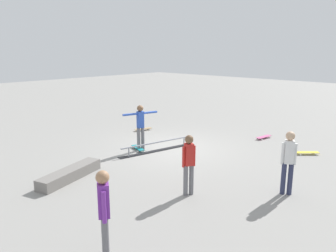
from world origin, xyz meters
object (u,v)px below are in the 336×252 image
skater_main (140,124)px  loose_skateboard_yellow (307,152)px  loose_skateboard_pink (264,137)px  grind_rail (158,147)px  bystander_purple_shirt (104,211)px  bystander_white_shirt (288,159)px  bystander_red_shirt (189,162)px  skate_ledge (70,174)px  loose_skateboard_natural (143,129)px  skateboard_main (138,148)px

skater_main → loose_skateboard_yellow: skater_main is taller
loose_skateboard_pink → grind_rail: bearing=162.3°
bystander_purple_shirt → bystander_white_shirt: bearing=110.9°
bystander_red_shirt → bystander_white_shirt: size_ratio=0.95×
bystander_white_shirt → skate_ledge: bearing=1.5°
loose_skateboard_natural → bystander_white_shirt: bearing=91.8°
grind_rail → loose_skateboard_pink: size_ratio=3.79×
skater_main → skateboard_main: size_ratio=2.02×
bystander_white_shirt → loose_skateboard_pink: bystander_white_shirt is taller
skater_main → grind_rail: bearing=141.4°
loose_skateboard_pink → bystander_red_shirt: bearing=-161.4°
bystander_red_shirt → loose_skateboard_natural: bearing=-94.8°
skateboard_main → bystander_purple_shirt: bystander_purple_shirt is taller
skate_ledge → bystander_red_shirt: size_ratio=1.38×
bystander_purple_shirt → loose_skateboard_pink: bystander_purple_shirt is taller
bystander_white_shirt → skateboard_main: bearing=-31.5°
skateboard_main → bystander_purple_shirt: size_ratio=0.50×
skateboard_main → bystander_purple_shirt: 6.55m
bystander_white_shirt → loose_skateboard_natural: (-2.16, -7.61, -0.85)m
skater_main → bystander_white_shirt: (0.07, 5.50, -0.04)m
skate_ledge → loose_skateboard_natural: skate_ledge is taller
loose_skateboard_pink → loose_skateboard_natural: same height
skater_main → bystander_purple_shirt: (4.82, 4.35, -0.03)m
bystander_red_shirt → loose_skateboard_natural: (-3.86, -5.81, -0.81)m
bystander_purple_shirt → loose_skateboard_yellow: (-8.40, 0.33, -0.86)m
grind_rail → skateboard_main: size_ratio=3.78×
bystander_white_shirt → loose_skateboard_yellow: 3.84m
skateboard_main → loose_skateboard_pink: bearing=78.8°
bystander_red_shirt → bystander_white_shirt: bearing=162.2°
grind_rail → bystander_purple_shirt: bystander_purple_shirt is taller
grind_rail → skater_main: size_ratio=1.88×
bystander_red_shirt → bystander_purple_shirt: bystander_purple_shirt is taller
skate_ledge → skater_main: 3.41m
skateboard_main → loose_skateboard_pink: same height
skater_main → loose_skateboard_natural: size_ratio=2.01×
grind_rail → bystander_white_shirt: size_ratio=1.90×
bystander_purple_shirt → skate_ledge: bearing=-168.0°
skateboard_main → grind_rail: bearing=53.7°
skateboard_main → bystander_red_shirt: 4.22m
skateboard_main → loose_skateboard_natural: bearing=152.0°
grind_rail → loose_skateboard_natural: bearing=-111.0°
skater_main → bystander_white_shirt: 5.50m
skater_main → loose_skateboard_natural: 3.10m
bystander_red_shirt → bystander_white_shirt: (-1.70, 1.80, 0.05)m
skateboard_main → skate_ledge: bearing=-59.2°
bystander_purple_shirt → loose_skateboard_yellow: bearing=122.3°
bystander_red_shirt → loose_skateboard_yellow: size_ratio=2.17×
bystander_purple_shirt → loose_skateboard_pink: 9.54m
loose_skateboard_pink → loose_skateboard_yellow: 2.31m
skateboard_main → bystander_white_shirt: 5.64m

